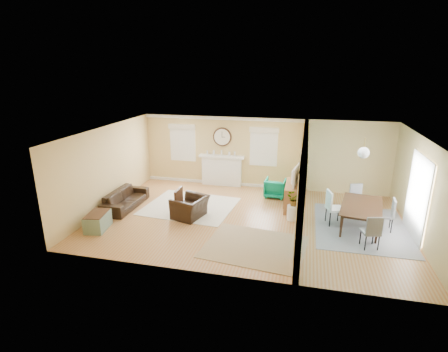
{
  "coord_description": "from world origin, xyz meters",
  "views": [
    {
      "loc": [
        1.51,
        -9.42,
        4.35
      ],
      "look_at": [
        -0.8,
        0.3,
        1.2
      ],
      "focal_mm": 28.0,
      "sensor_mm": 36.0,
      "label": 1
    }
  ],
  "objects_px": {
    "dining_table": "(362,217)",
    "credenza": "(292,196)",
    "eames_chair": "(190,207)",
    "green_chair": "(275,188)",
    "sofa": "(125,199)"
  },
  "relations": [
    {
      "from": "green_chair",
      "to": "credenza",
      "type": "distance_m",
      "value": 1.06
    },
    {
      "from": "sofa",
      "to": "eames_chair",
      "type": "bearing_deg",
      "value": -96.47
    },
    {
      "from": "sofa",
      "to": "dining_table",
      "type": "relative_size",
      "value": 1.02
    },
    {
      "from": "dining_table",
      "to": "credenza",
      "type": "bearing_deg",
      "value": 72.14
    },
    {
      "from": "eames_chair",
      "to": "green_chair",
      "type": "bearing_deg",
      "value": 150.47
    },
    {
      "from": "green_chair",
      "to": "credenza",
      "type": "bearing_deg",
      "value": 130.21
    },
    {
      "from": "eames_chair",
      "to": "dining_table",
      "type": "distance_m",
      "value": 4.93
    },
    {
      "from": "sofa",
      "to": "green_chair",
      "type": "relative_size",
      "value": 2.74
    },
    {
      "from": "green_chair",
      "to": "credenza",
      "type": "height_order",
      "value": "credenza"
    },
    {
      "from": "green_chair",
      "to": "credenza",
      "type": "xyz_separation_m",
      "value": [
        0.63,
        -0.85,
        0.08
      ]
    },
    {
      "from": "eames_chair",
      "to": "green_chair",
      "type": "relative_size",
      "value": 1.4
    },
    {
      "from": "eames_chair",
      "to": "green_chair",
      "type": "xyz_separation_m",
      "value": [
        2.31,
        2.33,
        -0.0
      ]
    },
    {
      "from": "eames_chair",
      "to": "green_chair",
      "type": "distance_m",
      "value": 3.28
    },
    {
      "from": "green_chair",
      "to": "credenza",
      "type": "relative_size",
      "value": 0.51
    },
    {
      "from": "sofa",
      "to": "credenza",
      "type": "xyz_separation_m",
      "value": [
        5.21,
        1.21,
        0.12
      ]
    }
  ]
}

